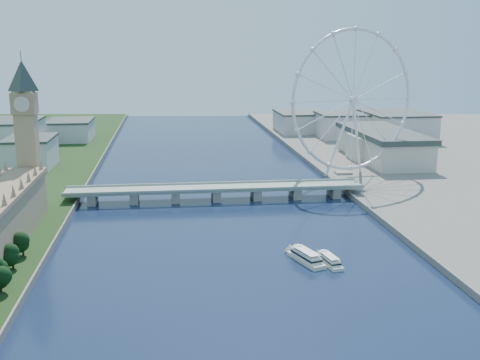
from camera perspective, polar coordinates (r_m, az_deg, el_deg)
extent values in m
cube|color=tan|center=(427.49, -19.46, 2.60)|extent=(13.00, 13.00, 80.00)
cube|color=#937A59|center=(423.61, -19.77, 6.87)|extent=(15.00, 15.00, 14.00)
pyramid|color=#2D3833|center=(422.17, -20.05, 10.65)|extent=(20.02, 20.02, 20.00)
cube|color=gray|center=(446.99, -2.29, -0.80)|extent=(220.00, 22.00, 2.00)
cube|color=gray|center=(450.09, -13.78, -1.69)|extent=(6.00, 20.00, 7.50)
cube|color=gray|center=(447.42, -9.97, -1.60)|extent=(6.00, 20.00, 7.50)
cube|color=gray|center=(446.76, -6.12, -1.50)|extent=(6.00, 20.00, 7.50)
cube|color=gray|center=(448.10, -2.29, -1.39)|extent=(6.00, 20.00, 7.50)
cube|color=gray|center=(451.44, 1.51, -1.28)|extent=(6.00, 20.00, 7.50)
cube|color=gray|center=(456.73, 5.24, -1.17)|extent=(6.00, 20.00, 7.50)
cube|color=gray|center=(463.90, 8.86, -1.06)|extent=(6.00, 20.00, 7.50)
torus|color=silver|center=(514.53, 10.68, 7.45)|extent=(113.60, 39.12, 118.60)
cylinder|color=silver|center=(514.53, 10.68, 7.45)|extent=(7.25, 6.61, 6.00)
cube|color=gray|center=(532.21, 9.78, 0.68)|extent=(14.00, 10.00, 2.00)
cube|color=beige|center=(585.13, -19.22, 2.41)|extent=(40.00, 60.00, 26.00)
cube|color=beige|center=(680.43, -20.98, 3.85)|extent=(60.00, 80.00, 32.00)
cube|color=beige|center=(748.96, -15.79, 4.54)|extent=(50.00, 70.00, 22.00)
cube|color=beige|center=(751.30, 9.76, 5.08)|extent=(60.00, 60.00, 28.00)
cube|color=beige|center=(752.02, 14.59, 4.94)|extent=(70.00, 90.00, 30.00)
cube|color=beige|center=(799.05, 5.76, 5.48)|extent=(60.00, 80.00, 24.00)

